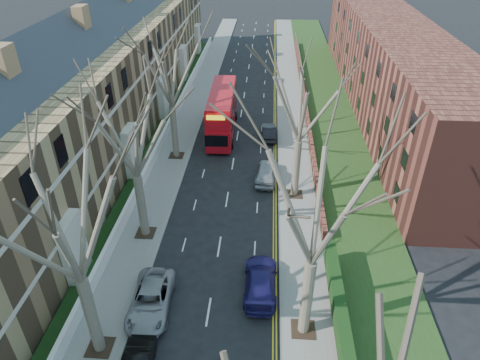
# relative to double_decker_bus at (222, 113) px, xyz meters

# --- Properties ---
(pavement_left) EXTENTS (3.00, 102.00, 0.12)m
(pavement_left) POSITION_rel_double_decker_bus_xyz_m (-4.29, 5.27, -2.21)
(pavement_left) COLOR slate
(pavement_left) RESTS_ON ground
(pavement_right) EXTENTS (3.00, 102.00, 0.12)m
(pavement_right) POSITION_rel_double_decker_bus_xyz_m (7.71, 5.27, -2.21)
(pavement_right) COLOR slate
(pavement_right) RESTS_ON ground
(terrace_left) EXTENTS (9.70, 78.00, 13.60)m
(terrace_left) POSITION_rel_double_decker_bus_xyz_m (-11.94, -2.73, 3.26)
(terrace_left) COLOR brown
(terrace_left) RESTS_ON ground
(flats_right) EXTENTS (13.97, 54.00, 10.00)m
(flats_right) POSITION_rel_double_decker_bus_xyz_m (19.17, 9.27, 2.71)
(flats_right) COLOR brown
(flats_right) RESTS_ON ground
(front_wall_left) EXTENTS (0.30, 78.00, 1.00)m
(front_wall_left) POSITION_rel_double_decker_bus_xyz_m (-5.94, -2.73, -1.65)
(front_wall_left) COLOR white
(front_wall_left) RESTS_ON ground
(grass_verge_right) EXTENTS (6.00, 102.00, 0.06)m
(grass_verge_right) POSITION_rel_double_decker_bus_xyz_m (12.21, 5.27, -2.12)
(grass_verge_right) COLOR #213914
(grass_verge_right) RESTS_ON ground
(tree_left_mid) EXTENTS (10.50, 10.50, 14.71)m
(tree_left_mid) POSITION_rel_double_decker_bus_xyz_m (-3.99, -27.73, 7.29)
(tree_left_mid) COLOR #6B5D4C
(tree_left_mid) RESTS_ON ground
(tree_left_far) EXTENTS (10.15, 10.15, 14.22)m
(tree_left_far) POSITION_rel_double_decker_bus_xyz_m (-3.99, -17.73, 6.97)
(tree_left_far) COLOR #6B5D4C
(tree_left_far) RESTS_ON ground
(tree_left_dist) EXTENTS (10.50, 10.50, 14.71)m
(tree_left_dist) POSITION_rel_double_decker_bus_xyz_m (-3.99, -5.73, 7.29)
(tree_left_dist) COLOR #6B5D4C
(tree_left_dist) RESTS_ON ground
(tree_right_mid) EXTENTS (10.50, 10.50, 14.71)m
(tree_right_mid) POSITION_rel_double_decker_bus_xyz_m (7.41, -25.73, 7.29)
(tree_right_mid) COLOR #6B5D4C
(tree_right_mid) RESTS_ON ground
(tree_right_far) EXTENTS (10.15, 10.15, 14.22)m
(tree_right_far) POSITION_rel_double_decker_bus_xyz_m (7.41, -11.73, 6.97)
(tree_right_far) COLOR #6B5D4C
(tree_right_far) RESTS_ON ground
(double_decker_bus) EXTENTS (3.00, 11.09, 4.61)m
(double_decker_bus) POSITION_rel_double_decker_bus_xyz_m (0.00, 0.00, 0.00)
(double_decker_bus) COLOR #B20C16
(double_decker_bus) RESTS_ON ground
(car_left_far) EXTENTS (2.60, 5.29, 1.44)m
(car_left_far) POSITION_rel_double_decker_bus_xyz_m (-1.80, -24.69, -1.55)
(car_left_far) COLOR gray
(car_left_far) RESTS_ON ground
(car_right_near) EXTENTS (2.10, 5.15, 1.49)m
(car_right_near) POSITION_rel_double_decker_bus_xyz_m (4.82, -22.67, -1.52)
(car_right_near) COLOR navy
(car_right_near) RESTS_ON ground
(car_right_mid) EXTENTS (2.28, 4.77, 1.57)m
(car_right_mid) POSITION_rel_double_decker_bus_xyz_m (4.99, -9.34, -1.48)
(car_right_mid) COLOR #94969C
(car_right_mid) RESTS_ON ground
(car_right_far) EXTENTS (1.60, 4.21, 1.37)m
(car_right_far) POSITION_rel_double_decker_bus_xyz_m (5.09, -0.96, -1.59)
(car_right_far) COLOR black
(car_right_far) RESTS_ON ground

